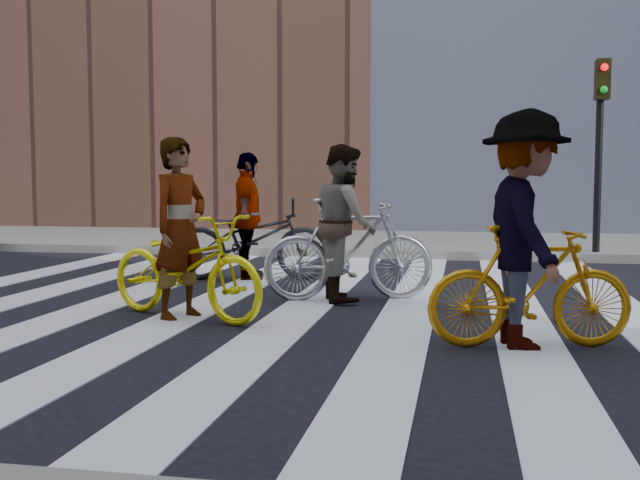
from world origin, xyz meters
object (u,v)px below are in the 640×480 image
(bike_dark_rear, at_px, (251,239))
(rider_right, at_px, (525,230))
(rider_rear, at_px, (248,216))
(rider_mid, at_px, (345,223))
(traffic_signal, at_px, (600,124))
(bike_yellow_right, at_px, (530,287))
(bike_yellow_left, at_px, (185,266))
(bike_silver_mid, at_px, (349,249))
(rider_left, at_px, (180,228))

(bike_dark_rear, distance_m, rider_right, 4.90)
(bike_dark_rear, distance_m, rider_rear, 0.31)
(rider_mid, bearing_deg, traffic_signal, -53.66)
(traffic_signal, xyz_separation_m, bike_yellow_right, (-1.67, -6.92, -1.78))
(traffic_signal, bearing_deg, bike_dark_rear, -146.52)
(bike_yellow_right, relative_size, bike_dark_rear, 0.78)
(bike_yellow_left, distance_m, rider_rear, 2.91)
(bike_silver_mid, height_order, rider_mid, rider_mid)
(rider_right, height_order, rider_rear, rider_right)
(rider_mid, distance_m, rider_rear, 2.17)
(bike_dark_rear, bearing_deg, traffic_signal, -69.06)
(bike_dark_rear, bearing_deg, bike_yellow_right, -149.25)
(rider_left, distance_m, rider_right, 3.29)
(bike_dark_rear, distance_m, rider_mid, 2.16)
(rider_right, bearing_deg, traffic_signal, -25.56)
(bike_yellow_left, distance_m, bike_yellow_right, 3.29)
(traffic_signal, height_order, rider_mid, traffic_signal)
(bike_yellow_left, bearing_deg, rider_right, -78.48)
(bike_yellow_left, distance_m, bike_dark_rear, 2.89)
(bike_yellow_right, relative_size, rider_left, 0.93)
(traffic_signal, bearing_deg, bike_yellow_left, -128.15)
(bike_silver_mid, bearing_deg, traffic_signal, -53.27)
(bike_silver_mid, bearing_deg, rider_rear, 29.76)
(rider_left, bearing_deg, bike_dark_rear, 26.15)
(bike_yellow_right, distance_m, rider_right, 0.46)
(rider_right, bearing_deg, rider_left, 66.14)
(traffic_signal, relative_size, rider_rear, 1.91)
(rider_left, height_order, rider_mid, rider_left)
(bike_yellow_left, xyz_separation_m, bike_silver_mid, (1.42, 1.38, 0.06))
(bike_silver_mid, height_order, bike_yellow_right, bike_silver_mid)
(bike_yellow_right, bearing_deg, rider_left, 66.32)
(bike_dark_rear, bearing_deg, rider_rear, 77.45)
(rider_mid, height_order, rider_rear, rider_mid)
(bike_yellow_left, xyz_separation_m, bike_dark_rear, (-0.16, 2.88, 0.05))
(traffic_signal, xyz_separation_m, rider_mid, (-3.52, -4.83, -1.40))
(traffic_signal, xyz_separation_m, rider_left, (-4.93, -6.22, -1.39))
(rider_left, distance_m, rider_mid, 1.98)
(bike_silver_mid, relative_size, bike_yellow_right, 1.16)
(traffic_signal, distance_m, bike_yellow_right, 7.33)
(traffic_signal, bearing_deg, bike_silver_mid, -125.65)
(rider_mid, relative_size, rider_right, 0.92)
(traffic_signal, xyz_separation_m, bike_dark_rear, (-5.04, -3.34, -1.72))
(rider_rear, bearing_deg, bike_yellow_right, -148.83)
(bike_yellow_left, bearing_deg, traffic_signal, -14.18)
(traffic_signal, relative_size, bike_yellow_left, 1.69)
(bike_yellow_right, height_order, bike_dark_rear, bike_dark_rear)
(rider_left, relative_size, rider_mid, 1.01)
(rider_mid, height_order, rider_right, rider_right)
(bike_yellow_right, distance_m, bike_dark_rear, 4.92)
(bike_silver_mid, relative_size, rider_rear, 1.11)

